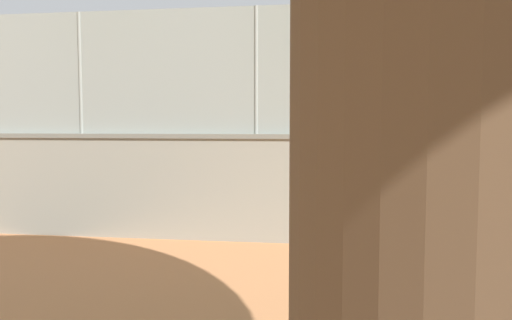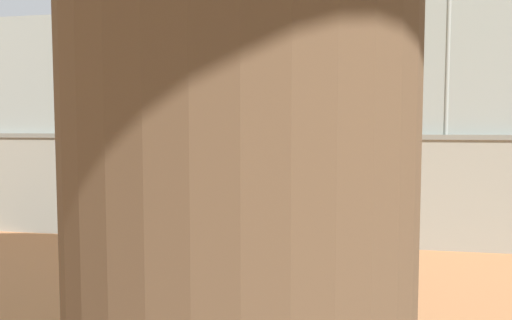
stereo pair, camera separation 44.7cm
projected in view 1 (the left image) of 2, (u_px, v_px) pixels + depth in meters
ground_plane at (320, 175)px, 19.66m from camera, size 260.00×260.00×0.00m
perimeter_wall at (167, 185)px, 8.73m from camera, size 22.92×0.76×1.86m
fence_panel_on_wall at (166, 72)px, 8.59m from camera, size 22.53×0.43×2.18m
player_foreground_swinging at (114, 171)px, 11.60m from camera, size 0.96×0.89×1.58m
player_crossing_court at (448, 173)px, 11.82m from camera, size 0.70×0.97×1.47m
sports_ball at (49, 224)px, 9.62m from camera, size 0.15×0.15×0.15m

